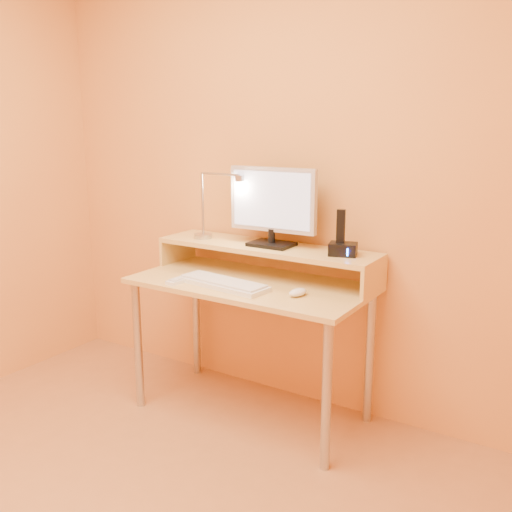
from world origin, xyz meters
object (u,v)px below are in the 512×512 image
Objects in this scene: keyboard at (223,284)px; remote_control at (183,279)px; mouse at (298,292)px; phone_dock at (343,249)px; monitor_panel at (273,200)px; lamp_base at (203,236)px.

keyboard is 0.23m from remote_control.
phone_dock is at bearing 75.72° from mouse.
mouse is at bearing -42.98° from monitor_panel.
phone_dock reaches higher than remote_control.
lamp_base is 0.77× the size of phone_dock.
remote_control is at bearing -172.52° from phone_dock.
keyboard is at bearing -161.07° from mouse.
mouse is at bearing 14.16° from keyboard.
monitor_panel is at bearing 150.13° from mouse.
monitor_panel is at bearing 5.49° from lamp_base.
keyboard is 4.58× the size of mouse.
phone_dock is (0.81, 0.03, 0.02)m from lamp_base.
phone_dock is at bearing 36.64° from keyboard.
monitor_panel is 0.50m from keyboard.
keyboard is 2.40× the size of remote_control.
monitor_panel is 2.39× the size of remote_control.
monitor_panel is 0.99× the size of keyboard.
remote_control is at bearing -160.72° from mouse.
monitor_panel reaches higher than keyboard.
monitor_panel is 0.53m from mouse.
monitor_panel reaches higher than mouse.
phone_dock reaches higher than lamp_base.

